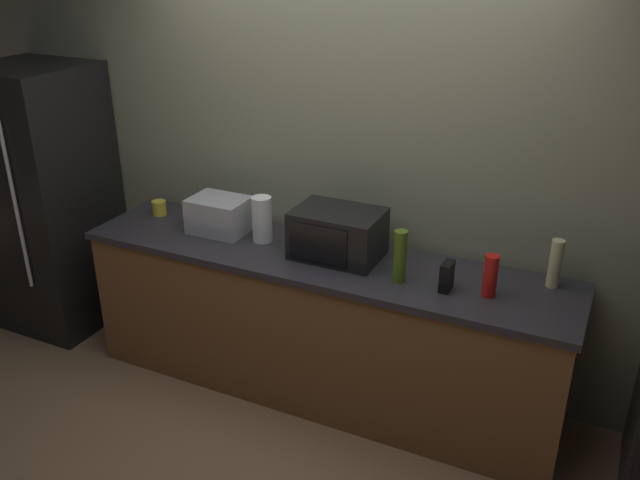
# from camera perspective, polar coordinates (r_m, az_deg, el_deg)

# --- Properties ---
(ground_plane) EXTENTS (8.00, 8.00, 0.00)m
(ground_plane) POSITION_cam_1_polar(r_m,az_deg,el_deg) (3.93, -2.61, -15.66)
(ground_plane) COLOR #93704C
(back_wall) EXTENTS (6.40, 0.10, 2.70)m
(back_wall) POSITION_cam_1_polar(r_m,az_deg,el_deg) (3.92, 2.60, 6.91)
(back_wall) COLOR gray
(back_wall) RESTS_ON ground_plane
(counter_run) EXTENTS (2.84, 0.64, 0.90)m
(counter_run) POSITION_cam_1_polar(r_m,az_deg,el_deg) (3.95, 0.00, -7.27)
(counter_run) COLOR brown
(counter_run) RESTS_ON ground_plane
(refrigerator) EXTENTS (0.72, 0.73, 1.80)m
(refrigerator) POSITION_cam_1_polar(r_m,az_deg,el_deg) (4.91, -22.19, 3.19)
(refrigerator) COLOR black
(refrigerator) RESTS_ON ground_plane
(microwave) EXTENTS (0.48, 0.35, 0.27)m
(microwave) POSITION_cam_1_polar(r_m,az_deg,el_deg) (3.68, 1.51, 0.54)
(microwave) COLOR black
(microwave) RESTS_ON counter_run
(toaster_oven) EXTENTS (0.34, 0.26, 0.21)m
(toaster_oven) POSITION_cam_1_polar(r_m,az_deg,el_deg) (4.06, -8.56, 2.13)
(toaster_oven) COLOR #B7BABF
(toaster_oven) RESTS_ON counter_run
(paper_towel_roll) EXTENTS (0.12, 0.12, 0.27)m
(paper_towel_roll) POSITION_cam_1_polar(r_m,az_deg,el_deg) (3.89, -4.96, 1.78)
(paper_towel_roll) COLOR white
(paper_towel_roll) RESTS_ON counter_run
(cordless_phone) EXTENTS (0.05, 0.11, 0.15)m
(cordless_phone) POSITION_cam_1_polar(r_m,az_deg,el_deg) (3.41, 10.74, -3.06)
(cordless_phone) COLOR black
(cordless_phone) RESTS_ON counter_run
(bottle_vinegar) EXTENTS (0.06, 0.06, 0.26)m
(bottle_vinegar) POSITION_cam_1_polar(r_m,az_deg,el_deg) (3.57, 19.41, -1.91)
(bottle_vinegar) COLOR beige
(bottle_vinegar) RESTS_ON counter_run
(bottle_hot_sauce) EXTENTS (0.07, 0.07, 0.22)m
(bottle_hot_sauce) POSITION_cam_1_polar(r_m,az_deg,el_deg) (3.39, 14.32, -2.98)
(bottle_hot_sauce) COLOR red
(bottle_hot_sauce) RESTS_ON counter_run
(bottle_olive_oil) EXTENTS (0.07, 0.07, 0.28)m
(bottle_olive_oil) POSITION_cam_1_polar(r_m,az_deg,el_deg) (3.43, 6.82, -1.39)
(bottle_olive_oil) COLOR #4C6B19
(bottle_olive_oil) RESTS_ON counter_run
(mug_yellow) EXTENTS (0.09, 0.09, 0.09)m
(mug_yellow) POSITION_cam_1_polar(r_m,az_deg,el_deg) (4.41, -13.54, 2.69)
(mug_yellow) COLOR yellow
(mug_yellow) RESTS_ON counter_run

